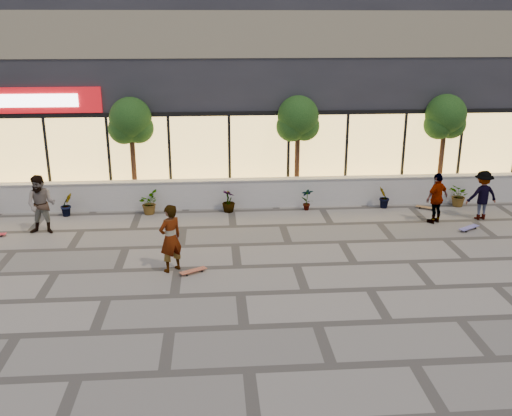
{
  "coord_description": "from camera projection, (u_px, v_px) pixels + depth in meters",
  "views": [
    {
      "loc": [
        -0.58,
        -12.76,
        6.41
      ],
      "look_at": [
        0.6,
        2.84,
        1.3
      ],
      "focal_mm": 40.0,
      "sensor_mm": 36.0,
      "label": 1
    }
  ],
  "objects": [
    {
      "name": "shrub_e",
      "position": [
        307.0,
        199.0,
        20.31
      ],
      "size": [
        0.46,
        0.35,
        0.81
      ],
      "primitive_type": "imported",
      "rotation": [
        0.0,
        0.0,
        3.28
      ],
      "color": "#133611",
      "rests_on": "ground"
    },
    {
      "name": "skater_left",
      "position": [
        41.0,
        205.0,
        17.89
      ],
      "size": [
        0.97,
        0.78,
        1.9
      ],
      "primitive_type": "imported",
      "rotation": [
        0.0,
        0.0,
        -0.07
      ],
      "color": "#9B7D64",
      "rests_on": "ground"
    },
    {
      "name": "tree_midwest",
      "position": [
        131.0,
        123.0,
        20.24
      ],
      "size": [
        1.6,
        1.5,
        3.92
      ],
      "color": "#452818",
      "rests_on": "ground"
    },
    {
      "name": "skateboard_center",
      "position": [
        193.0,
        271.0,
        15.25
      ],
      "size": [
        0.75,
        0.54,
        0.09
      ],
      "rotation": [
        0.0,
        0.0,
        0.52
      ],
      "color": "#9B4A32",
      "rests_on": "ground"
    },
    {
      "name": "planter_wall",
      "position": [
        231.0,
        193.0,
        20.6
      ],
      "size": [
        22.0,
        0.42,
        1.04
      ],
      "color": "silver",
      "rests_on": "ground"
    },
    {
      "name": "shrub_d",
      "position": [
        228.0,
        201.0,
        20.11
      ],
      "size": [
        0.64,
        0.64,
        0.81
      ],
      "primitive_type": "imported",
      "rotation": [
        0.0,
        0.0,
        2.46
      ],
      "color": "#133611",
      "rests_on": "ground"
    },
    {
      "name": "tree_mideast",
      "position": [
        298.0,
        121.0,
        20.68
      ],
      "size": [
        1.6,
        1.5,
        3.92
      ],
      "color": "#452818",
      "rests_on": "ground"
    },
    {
      "name": "skater_right_far",
      "position": [
        482.0,
        195.0,
        19.25
      ],
      "size": [
        1.15,
        0.74,
        1.69
      ],
      "primitive_type": "imported",
      "rotation": [
        0.0,
        0.0,
        3.24
      ],
      "color": "maroon",
      "rests_on": "ground"
    },
    {
      "name": "shrub_c",
      "position": [
        148.0,
        203.0,
        19.9
      ],
      "size": [
        0.68,
        0.77,
        0.81
      ],
      "primitive_type": "imported",
      "rotation": [
        0.0,
        0.0,
        1.64
      ],
      "color": "#133611",
      "rests_on": "ground"
    },
    {
      "name": "skateboard_right_far",
      "position": [
        469.0,
        228.0,
        18.42
      ],
      "size": [
        0.82,
        0.62,
        0.1
      ],
      "rotation": [
        0.0,
        0.0,
        0.56
      ],
      "color": "#57549B",
      "rests_on": "ground"
    },
    {
      "name": "retail_building",
      "position": [
        225.0,
        75.0,
        24.64
      ],
      "size": [
        24.0,
        9.17,
        8.5
      ],
      "color": "#25252A",
      "rests_on": "ground"
    },
    {
      "name": "skater_center",
      "position": [
        170.0,
        238.0,
        15.16
      ],
      "size": [
        0.81,
        0.78,
        1.87
      ],
      "primitive_type": "imported",
      "rotation": [
        0.0,
        0.0,
        3.82
      ],
      "color": "silver",
      "rests_on": "ground"
    },
    {
      "name": "shrub_g",
      "position": [
        459.0,
        196.0,
        20.71
      ],
      "size": [
        0.77,
        0.84,
        0.81
      ],
      "primitive_type": "imported",
      "rotation": [
        0.0,
        0.0,
        4.92
      ],
      "color": "#133611",
      "rests_on": "ground"
    },
    {
      "name": "shrub_b",
      "position": [
        67.0,
        205.0,
        19.7
      ],
      "size": [
        0.57,
        0.57,
        0.81
      ],
      "primitive_type": "imported",
      "rotation": [
        0.0,
        0.0,
        0.82
      ],
      "color": "#133611",
      "rests_on": "ground"
    },
    {
      "name": "tree_east",
      "position": [
        445.0,
        119.0,
        21.07
      ],
      "size": [
        1.6,
        1.5,
        3.92
      ],
      "color": "#452818",
      "rests_on": "ground"
    },
    {
      "name": "ground",
      "position": [
        240.0,
        294.0,
        14.13
      ],
      "size": [
        80.0,
        80.0,
        0.0
      ],
      "primitive_type": "plane",
      "color": "gray",
      "rests_on": "ground"
    },
    {
      "name": "shrub_f",
      "position": [
        384.0,
        197.0,
        20.51
      ],
      "size": [
        0.55,
        0.57,
        0.81
      ],
      "primitive_type": "imported",
      "rotation": [
        0.0,
        0.0,
        4.1
      ],
      "color": "#133611",
      "rests_on": "ground"
    },
    {
      "name": "skater_right_near",
      "position": [
        437.0,
        198.0,
        18.89
      ],
      "size": [
        1.07,
        0.87,
        1.71
      ],
      "primitive_type": "imported",
      "rotation": [
        0.0,
        0.0,
        3.68
      ],
      "color": "silver",
      "rests_on": "ground"
    },
    {
      "name": "skateboard_right_near",
      "position": [
        426.0,
        207.0,
        20.48
      ],
      "size": [
        0.7,
        0.55,
        0.09
      ],
      "rotation": [
        0.0,
        0.0,
        -0.59
      ],
      "color": "olive",
      "rests_on": "ground"
    }
  ]
}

